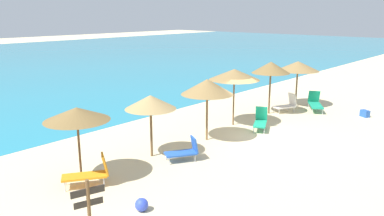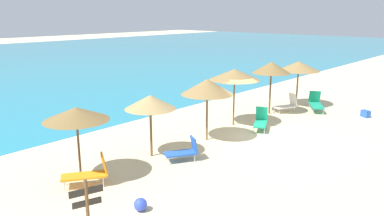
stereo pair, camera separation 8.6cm
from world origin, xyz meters
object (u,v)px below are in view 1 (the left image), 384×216
object	(u,v)px
beach_umbrella_5	(298,66)
lounge_chair_4	(90,173)
lounge_chair_2	(261,120)
wooden_signpost	(89,206)
lounge_chair_3	(315,103)
beach_ball	(142,205)
beach_umbrella_1	(150,102)
beach_umbrella_3	(234,74)
cooler_box	(365,114)
beach_umbrella_2	(207,87)
beach_umbrella_4	(271,68)
lounge_chair_1	(287,104)
beach_umbrella_0	(77,114)
lounge_chair_0	(185,151)

from	to	relation	value
beach_umbrella_5	lounge_chair_4	bearing A→B (deg)	-179.54
lounge_chair_2	wooden_signpost	size ratio (longest dim) A/B	0.86
lounge_chair_3	beach_ball	xyz separation A→B (m)	(-14.60, -1.26, -0.26)
beach_umbrella_1	beach_umbrella_3	bearing A→B (deg)	1.30
cooler_box	beach_umbrella_5	bearing A→B (deg)	92.37
cooler_box	beach_umbrella_2	bearing A→B (deg)	155.20
beach_umbrella_4	lounge_chair_4	distance (m)	12.41
lounge_chair_1	lounge_chair_2	distance (m)	4.00
beach_ball	cooler_box	xyz separation A→B (m)	(15.08, -1.41, -0.01)
cooler_box	lounge_chair_4	bearing A→B (deg)	165.31
lounge_chair_3	lounge_chair_4	world-z (taller)	lounge_chair_3
beach_umbrella_5	lounge_chair_2	size ratio (longest dim) A/B	1.89
beach_umbrella_3	lounge_chair_2	world-z (taller)	beach_umbrella_3
beach_umbrella_0	beach_umbrella_3	size ratio (longest dim) A/B	0.89
beach_umbrella_3	beach_ball	world-z (taller)	beach_umbrella_3
beach_umbrella_3	beach_ball	bearing A→B (deg)	-160.63
beach_umbrella_1	cooler_box	distance (m)	12.84
beach_umbrella_1	beach_umbrella_2	size ratio (longest dim) A/B	0.90
beach_umbrella_2	lounge_chair_4	bearing A→B (deg)	-178.84
beach_umbrella_1	beach_umbrella_5	bearing A→B (deg)	-1.84
beach_umbrella_5	lounge_chair_1	size ratio (longest dim) A/B	1.95
beach_umbrella_3	lounge_chair_4	distance (m)	9.28
lounge_chair_4	wooden_signpost	bearing A→B (deg)	179.54
beach_umbrella_1	lounge_chair_0	distance (m)	2.31
beach_umbrella_3	lounge_chair_0	xyz separation A→B (m)	(-5.28, -1.45, -2.21)
beach_umbrella_3	lounge_chair_4	world-z (taller)	beach_umbrella_3
beach_umbrella_3	beach_umbrella_0	bearing A→B (deg)	179.77
beach_umbrella_4	beach_umbrella_3	bearing A→B (deg)	176.25
beach_umbrella_2	beach_umbrella_5	bearing A→B (deg)	-0.05
beach_umbrella_5	lounge_chair_4	distance (m)	15.05
lounge_chair_2	beach_umbrella_4	bearing A→B (deg)	-93.59
beach_umbrella_1	beach_umbrella_3	xyz separation A→B (m)	(5.80, 0.13, 0.39)
lounge_chair_0	cooler_box	world-z (taller)	lounge_chair_0
lounge_chair_0	lounge_chair_2	distance (m)	5.49
beach_umbrella_4	beach_ball	bearing A→B (deg)	-166.39
beach_umbrella_2	beach_ball	size ratio (longest dim) A/B	7.04
beach_umbrella_3	lounge_chair_1	size ratio (longest dim) A/B	2.04
beach_umbrella_4	lounge_chair_3	distance (m)	3.65
beach_umbrella_2	lounge_chair_0	world-z (taller)	beach_umbrella_2
beach_umbrella_4	lounge_chair_1	distance (m)	2.46
beach_ball	beach_umbrella_2	bearing A→B (deg)	23.11
beach_umbrella_0	cooler_box	bearing A→B (deg)	-17.08
beach_umbrella_4	beach_umbrella_2	bearing A→B (deg)	-177.22
beach_umbrella_4	lounge_chair_0	distance (m)	8.86
beach_umbrella_3	wooden_signpost	world-z (taller)	beach_umbrella_3
lounge_chair_2	lounge_chair_3	distance (m)	5.40
beach_umbrella_2	cooler_box	size ratio (longest dim) A/B	5.86
beach_umbrella_3	wooden_signpost	xyz separation A→B (m)	(-10.90, -3.42, -1.59)
beach_umbrella_4	lounge_chair_3	size ratio (longest dim) A/B	1.67
beach_umbrella_2	lounge_chair_1	distance (m)	7.20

